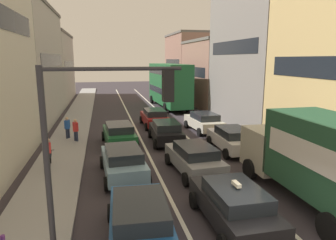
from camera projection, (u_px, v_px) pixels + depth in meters
name	position (u px, v px, depth m)	size (l,w,h in m)	color
sidewalk_left	(76.00, 123.00, 27.04)	(2.60, 64.00, 0.14)	#989898
lane_stripe_left	(132.00, 121.00, 28.09)	(0.16, 60.00, 0.01)	silver
lane_stripe_right	(168.00, 119.00, 28.80)	(0.16, 60.00, 0.01)	silver
building_row_left	(3.00, 58.00, 24.68)	(7.20, 43.90, 13.94)	beige
building_row_right	(244.00, 65.00, 30.70)	(7.20, 43.90, 12.23)	#936B5B
traffic_light_pole	(96.00, 131.00, 7.82)	(3.58, 0.38, 5.50)	#2D2D33
removalist_box_truck	(317.00, 157.00, 11.64)	(2.71, 7.71, 3.58)	#B7B29E
taxi_centre_lane_front	(233.00, 204.00, 10.31)	(2.09, 4.32, 1.66)	black
sedan_left_lane_front	(140.00, 221.00, 9.28)	(2.23, 4.38, 1.49)	#194C8C
sedan_centre_lane_second	(194.00, 158.00, 15.15)	(2.30, 4.41, 1.49)	gray
wagon_left_lane_second	(123.00, 161.00, 14.65)	(2.27, 4.40, 1.49)	#759EB7
hatchback_centre_lane_third	(166.00, 131.00, 20.68)	(2.19, 4.36, 1.49)	black
sedan_left_lane_third	(119.00, 134.00, 20.07)	(2.29, 4.41, 1.49)	#19592D
coupe_centre_lane_fourth	(155.00, 117.00, 25.66)	(2.13, 4.33, 1.49)	#A51E1E
sedan_right_lane_behind_truck	(232.00, 139.00, 18.78)	(2.12, 4.33, 1.49)	silver
wagon_right_lane_far	(204.00, 121.00, 23.96)	(2.29, 4.41, 1.49)	beige
bus_mid_queue_primary	(169.00, 83.00, 35.43)	(3.19, 10.61, 5.06)	#1E6033
cyclist_on_sidewalk	(49.00, 155.00, 15.41)	(0.50, 1.73, 1.72)	black
pedestrian_near_kerb	(67.00, 127.00, 21.34)	(0.36, 0.45, 1.66)	#262D47
pedestrian_mid_sidewalk	(76.00, 129.00, 20.59)	(0.41, 0.42, 1.66)	#262D47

